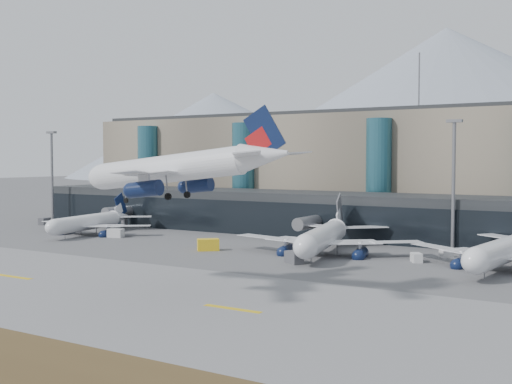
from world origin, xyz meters
TOP-DOWN VIEW (x-y plane):
  - ground at (0.00, 0.00)m, footprint 900.00×900.00m
  - runway_strip at (0.00, -15.00)m, footprint 400.00×40.00m
  - runway_markings at (-0.00, -15.00)m, footprint 128.00×1.00m
  - concourse at (-0.02, 57.73)m, footprint 170.00×27.00m
  - terminal_main at (-25.00, 90.00)m, footprint 130.00×30.00m
  - teal_towers at (-14.99, 74.01)m, footprint 116.40×19.40m
  - lightmast_left at (-80.00, 45.00)m, footprint 3.00×1.20m
  - lightmast_mid at (30.00, 48.00)m, footprint 3.00×1.20m
  - hero_jet at (10.63, -11.08)m, footprint 31.96×32.58m
  - jet_parked_left at (-50.90, 32.29)m, footprint 31.93×32.26m
  - jet_parked_mid at (10.19, 32.49)m, footprint 36.73×37.78m
  - jet_parked_right at (43.20, 32.44)m, footprint 35.62×35.49m
  - veh_a at (-41.32, 29.44)m, footprint 3.86×2.75m
  - veh_c at (10.62, 18.45)m, footprint 4.13×3.61m
  - veh_d at (31.23, 38.77)m, footprint 2.42×2.70m
  - veh_f at (-77.88, 40.29)m, footprint 2.52×3.68m
  - veh_g at (28.21, 30.65)m, footprint 2.77×3.14m
  - veh_h at (-10.95, 23.27)m, footprint 4.58×4.40m

SIDE VIEW (x-z plane):
  - ground at x=0.00m, z-range 0.00..0.00m
  - runway_strip at x=0.00m, z-range 0.00..0.04m
  - runway_markings at x=0.00m, z-range 0.04..0.06m
  - veh_d at x=31.23m, z-range 0.00..1.37m
  - veh_g at x=28.21m, z-range 0.00..1.58m
  - veh_f at x=-77.88m, z-range 0.00..1.88m
  - veh_a at x=-41.32m, z-range 0.00..1.96m
  - veh_c at x=10.62m, z-range 0.00..2.04m
  - veh_h at x=-10.95m, z-range 0.00..2.31m
  - jet_parked_left at x=-50.90m, z-range -1.27..9.16m
  - jet_parked_right at x=43.20m, z-range -1.41..10.14m
  - jet_parked_mid at x=10.19m, z-range -1.48..10.67m
  - concourse at x=-0.02m, z-range -0.03..9.97m
  - teal_towers at x=-14.99m, z-range -8.99..37.01m
  - lightmast_left at x=-80.00m, z-range 1.62..27.22m
  - lightmast_mid at x=30.00m, z-range 1.62..27.22m
  - terminal_main at x=-25.00m, z-range -0.06..30.94m
  - hero_jet at x=10.63m, z-range 12.60..23.11m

